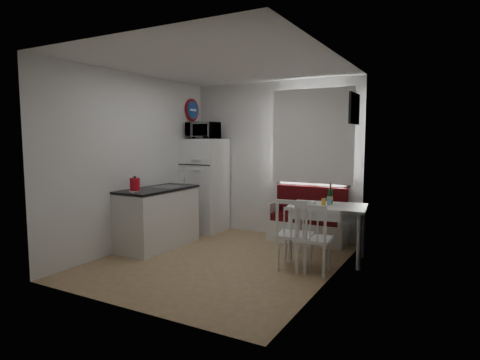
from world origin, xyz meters
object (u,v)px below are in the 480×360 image
object	(u,v)px
bench	(308,224)
microwave	(203,131)
dining_table	(328,211)
fridge	(205,185)
chair_right	(312,231)
kitchen_counter	(158,217)
chair_left	(293,227)
wine_bottle	(330,194)
kettle	(135,185)

from	to	relation	value
bench	microwave	world-z (taller)	microwave
bench	dining_table	world-z (taller)	bench
bench	microwave	bearing A→B (deg)	-175.20
dining_table	fridge	xyz separation A→B (m)	(-2.43, 0.67, 0.15)
fridge	chair_right	bearing A→B (deg)	-28.63
kitchen_counter	fridge	world-z (taller)	fridge
kitchen_counter	fridge	size ratio (longest dim) A/B	0.81
dining_table	chair_left	world-z (taller)	chair_left
chair_right	kitchen_counter	bearing A→B (deg)	173.94
bench	fridge	world-z (taller)	fridge
chair_left	microwave	xyz separation A→B (m)	(-2.19, 1.28, 1.22)
chair_left	microwave	distance (m)	2.81
wine_bottle	kitchen_counter	bearing A→B (deg)	-164.55
bench	chair_left	xyz separation A→B (m)	(0.30, -1.44, 0.27)
kettle	wine_bottle	bearing A→B (deg)	26.81
kitchen_counter	chair_right	size ratio (longest dim) A/B	2.84
chair_right	kettle	world-z (taller)	kettle
kitchen_counter	bench	distance (m)	2.34
wine_bottle	chair_left	bearing A→B (deg)	-107.68
bench	fridge	distance (m)	1.96
kitchen_counter	dining_table	world-z (taller)	kitchen_counter
chair_left	bench	bearing A→B (deg)	96.19
fridge	microwave	world-z (taller)	microwave
fridge	microwave	xyz separation A→B (m)	(0.00, -0.05, 0.96)
dining_table	chair_left	distance (m)	0.71
chair_left	fridge	bearing A→B (deg)	143.07
kettle	fridge	bearing A→B (deg)	90.97
bench	microwave	xyz separation A→B (m)	(-1.89, -0.16, 1.49)
bench	kitchen_counter	bearing A→B (deg)	-144.63
dining_table	kettle	xyz separation A→B (m)	(-2.40, -1.11, 0.34)
chair_left	fridge	size ratio (longest dim) A/B	0.30
bench	microwave	distance (m)	2.41
kitchen_counter	dining_table	distance (m)	2.53
kettle	wine_bottle	xyz separation A→B (m)	(2.40, 1.21, -0.12)
bench	wine_bottle	distance (m)	1.06
chair_left	chair_right	world-z (taller)	chair_left
microwave	wine_bottle	distance (m)	2.64
bench	kettle	distance (m)	2.74
bench	microwave	size ratio (longest dim) A/B	2.33
bench	fridge	size ratio (longest dim) A/B	0.75
chair_right	kettle	bearing A→B (deg)	-173.44
kettle	microwave	bearing A→B (deg)	90.99
bench	chair_left	world-z (taller)	chair_left
kitchen_counter	kettle	bearing A→B (deg)	-84.72
bench	wine_bottle	xyz separation A→B (m)	(0.54, -0.68, 0.60)
wine_bottle	kettle	bearing A→B (deg)	-153.19
microwave	chair_left	bearing A→B (deg)	-30.35
dining_table	microwave	distance (m)	2.74
bench	kettle	world-z (taller)	kettle
chair_left	wine_bottle	distance (m)	0.87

